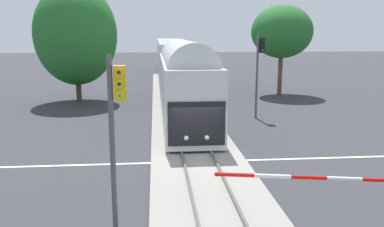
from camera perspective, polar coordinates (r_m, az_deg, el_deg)
The scene contains 9 objects.
ground_plane at distance 19.15m, azimuth 0.84°, elevation -6.81°, with size 220.00×220.00×0.00m, color #333338.
road_centre_stripe at distance 19.15m, azimuth 0.84°, elevation -6.80°, with size 44.00×0.20×0.01m.
railway_track at distance 19.12m, azimuth 0.84°, elevation -6.54°, with size 4.40×80.00×0.32m.
commuter_train at distance 46.57m, azimuth -2.85°, elevation 7.32°, with size 3.04×59.27×5.16m.
crossing_gate_near at distance 13.84m, azimuth 24.23°, elevation -8.75°, with size 6.24×0.40×1.92m.
traffic_signal_far_side at distance 28.62m, azimuth 9.46°, elevation 7.13°, with size 0.53×0.38×5.91m.
traffic_signal_median at distance 11.82m, azimuth -10.68°, elevation -0.43°, with size 0.53×0.38×5.35m.
oak_behind_train at distance 36.45m, azimuth -16.08°, elevation 10.66°, with size 6.98×6.98×10.13m.
oak_far_right at distance 40.31m, azimuth 12.55°, elevation 11.20°, with size 5.84×5.84×8.61m.
Camera 1 is at (-1.93, -18.10, 5.95)m, focal length 37.82 mm.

